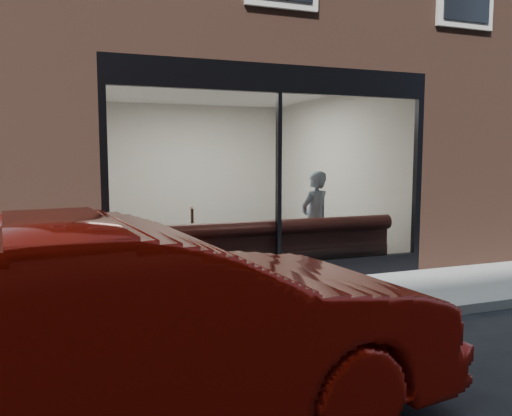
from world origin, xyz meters
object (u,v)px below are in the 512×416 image
object	(u,v)px
cafe_chair_left	(182,246)
parked_car	(127,334)
cafe_table_left	(134,225)
cafe_table_right	(339,221)
person	(315,220)
banquette	(268,263)

from	to	relation	value
cafe_chair_left	parked_car	xyz separation A→B (m)	(-1.53, -5.75, 0.52)
cafe_table_left	cafe_table_right	distance (m)	3.59
person	cafe_table_right	world-z (taller)	person
person	cafe_table_right	bearing A→B (deg)	-175.30
banquette	parked_car	distance (m)	4.72
cafe_chair_left	parked_car	world-z (taller)	parked_car
banquette	cafe_chair_left	size ratio (longest dim) A/B	10.59
person	banquette	bearing A→B (deg)	-3.89
cafe_table_right	parked_car	bearing A→B (deg)	-131.96
banquette	cafe_table_left	xyz separation A→B (m)	(-1.91, 1.33, 0.52)
banquette	cafe_table_left	world-z (taller)	cafe_table_left
parked_car	cafe_chair_left	bearing A→B (deg)	-22.25
cafe_table_left	parked_car	xyz separation A→B (m)	(-0.61, -5.28, 0.02)
cafe_table_right	cafe_table_left	bearing A→B (deg)	169.01
person	parked_car	size ratio (longest dim) A/B	0.36
cafe_chair_left	banquette	bearing A→B (deg)	129.19
banquette	cafe_table_left	bearing A→B (deg)	145.12
cafe_chair_left	cafe_table_left	bearing A→B (deg)	37.52
person	cafe_table_right	distance (m)	0.73
person	cafe_table_left	xyz separation A→B (m)	(-2.88, 1.01, -0.08)
person	cafe_table_left	distance (m)	3.05
banquette	cafe_table_right	bearing A→B (deg)	21.98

